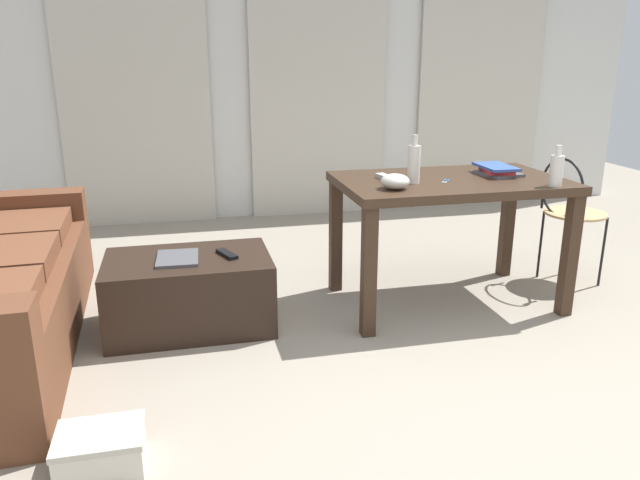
{
  "coord_description": "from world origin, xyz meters",
  "views": [
    {
      "loc": [
        -1.26,
        -1.72,
        1.42
      ],
      "look_at": [
        -0.5,
        1.48,
        0.41
      ],
      "focal_mm": 34.06,
      "sensor_mm": 36.0,
      "label": 1
    }
  ],
  "objects_px": {
    "bottle_near": "(556,170)",
    "scissors": "(446,181)",
    "bowl": "(395,181)",
    "tv_remote_primary": "(227,254)",
    "coffee_table": "(190,292)",
    "bottle_far": "(414,163)",
    "craft_table": "(450,197)",
    "magazine": "(177,258)",
    "shoebox": "(101,450)",
    "wire_chair": "(569,205)",
    "tv_remote_on_table": "(386,178)",
    "book_stack": "(497,170)"
  },
  "relations": [
    {
      "from": "coffee_table",
      "to": "bottle_far",
      "type": "xyz_separation_m",
      "value": [
        1.23,
        -0.06,
        0.66
      ]
    },
    {
      "from": "wire_chair",
      "to": "scissors",
      "type": "relative_size",
      "value": 8.8
    },
    {
      "from": "bottle_near",
      "to": "bottle_far",
      "type": "xyz_separation_m",
      "value": [
        -0.7,
        0.25,
        0.02
      ]
    },
    {
      "from": "scissors",
      "to": "shoebox",
      "type": "xyz_separation_m",
      "value": [
        -1.78,
        -1.08,
        -0.68
      ]
    },
    {
      "from": "craft_table",
      "to": "scissors",
      "type": "relative_size",
      "value": 13.65
    },
    {
      "from": "coffee_table",
      "to": "bowl",
      "type": "xyz_separation_m",
      "value": [
        1.08,
        -0.18,
        0.59
      ]
    },
    {
      "from": "bowl",
      "to": "magazine",
      "type": "relative_size",
      "value": 0.55
    },
    {
      "from": "book_stack",
      "to": "tv_remote_on_table",
      "type": "xyz_separation_m",
      "value": [
        -0.67,
        0.02,
        -0.02
      ]
    },
    {
      "from": "scissors",
      "to": "bowl",
      "type": "bearing_deg",
      "value": -160.1
    },
    {
      "from": "bowl",
      "to": "tv_remote_primary",
      "type": "height_order",
      "value": "bowl"
    },
    {
      "from": "coffee_table",
      "to": "book_stack",
      "type": "height_order",
      "value": "book_stack"
    },
    {
      "from": "coffee_table",
      "to": "scissors",
      "type": "distance_m",
      "value": 1.53
    },
    {
      "from": "shoebox",
      "to": "bottle_near",
      "type": "bearing_deg",
      "value": 19.83
    },
    {
      "from": "craft_table",
      "to": "magazine",
      "type": "xyz_separation_m",
      "value": [
        -1.54,
        -0.03,
        -0.24
      ]
    },
    {
      "from": "wire_chair",
      "to": "magazine",
      "type": "bearing_deg",
      "value": -176.67
    },
    {
      "from": "bottle_near",
      "to": "bottle_far",
      "type": "distance_m",
      "value": 0.75
    },
    {
      "from": "coffee_table",
      "to": "book_stack",
      "type": "relative_size",
      "value": 3.06
    },
    {
      "from": "craft_table",
      "to": "bottle_near",
      "type": "distance_m",
      "value": 0.59
    },
    {
      "from": "coffee_table",
      "to": "tv_remote_primary",
      "type": "bearing_deg",
      "value": -4.37
    },
    {
      "from": "tv_remote_primary",
      "to": "shoebox",
      "type": "relative_size",
      "value": 0.57
    },
    {
      "from": "wire_chair",
      "to": "bowl",
      "type": "relative_size",
      "value": 5.38
    },
    {
      "from": "coffee_table",
      "to": "magazine",
      "type": "xyz_separation_m",
      "value": [
        -0.05,
        -0.02,
        0.2
      ]
    },
    {
      "from": "wire_chair",
      "to": "tv_remote_on_table",
      "type": "xyz_separation_m",
      "value": [
        -1.23,
        -0.06,
        0.24
      ]
    },
    {
      "from": "bottle_near",
      "to": "book_stack",
      "type": "distance_m",
      "value": 0.39
    },
    {
      "from": "coffee_table",
      "to": "tv_remote_primary",
      "type": "relative_size",
      "value": 4.93
    },
    {
      "from": "magazine",
      "to": "shoebox",
      "type": "height_order",
      "value": "magazine"
    },
    {
      "from": "tv_remote_on_table",
      "to": "wire_chair",
      "type": "bearing_deg",
      "value": -6.93
    },
    {
      "from": "bowl",
      "to": "tv_remote_primary",
      "type": "bearing_deg",
      "value": 169.19
    },
    {
      "from": "bottle_near",
      "to": "book_stack",
      "type": "height_order",
      "value": "bottle_near"
    },
    {
      "from": "bottle_near",
      "to": "book_stack",
      "type": "xyz_separation_m",
      "value": [
        -0.15,
        0.35,
        -0.06
      ]
    },
    {
      "from": "bottle_far",
      "to": "magazine",
      "type": "distance_m",
      "value": 1.36
    },
    {
      "from": "coffee_table",
      "to": "scissors",
      "type": "relative_size",
      "value": 9.33
    },
    {
      "from": "tv_remote_on_table",
      "to": "tv_remote_primary",
      "type": "relative_size",
      "value": 1.0
    },
    {
      "from": "bottle_far",
      "to": "tv_remote_primary",
      "type": "relative_size",
      "value": 1.49
    },
    {
      "from": "bottle_near",
      "to": "bottle_far",
      "type": "relative_size",
      "value": 0.83
    },
    {
      "from": "wire_chair",
      "to": "scissors",
      "type": "height_order",
      "value": "wire_chair"
    },
    {
      "from": "tv_remote_primary",
      "to": "shoebox",
      "type": "xyz_separation_m",
      "value": [
        -0.56,
        -1.12,
        -0.33
      ]
    },
    {
      "from": "coffee_table",
      "to": "bowl",
      "type": "height_order",
      "value": "bowl"
    },
    {
      "from": "coffee_table",
      "to": "bottle_far",
      "type": "bearing_deg",
      "value": -2.83
    },
    {
      "from": "bottle_far",
      "to": "tv_remote_primary",
      "type": "height_order",
      "value": "bottle_far"
    },
    {
      "from": "craft_table",
      "to": "scissors",
      "type": "xyz_separation_m",
      "value": [
        -0.06,
        -0.06,
        0.11
      ]
    },
    {
      "from": "shoebox",
      "to": "scissors",
      "type": "bearing_deg",
      "value": 31.27
    },
    {
      "from": "bottle_near",
      "to": "scissors",
      "type": "relative_size",
      "value": 2.35
    },
    {
      "from": "coffee_table",
      "to": "craft_table",
      "type": "bearing_deg",
      "value": 0.24
    },
    {
      "from": "wire_chair",
      "to": "scissors",
      "type": "xyz_separation_m",
      "value": [
        -0.92,
        -0.18,
        0.23
      ]
    },
    {
      "from": "scissors",
      "to": "shoebox",
      "type": "bearing_deg",
      "value": -148.73
    },
    {
      "from": "coffee_table",
      "to": "scissors",
      "type": "xyz_separation_m",
      "value": [
        1.43,
        -0.06,
        0.55
      ]
    },
    {
      "from": "bottle_near",
      "to": "coffee_table",
      "type": "bearing_deg",
      "value": 170.82
    },
    {
      "from": "bottle_near",
      "to": "tv_remote_on_table",
      "type": "xyz_separation_m",
      "value": [
        -0.82,
        0.37,
        -0.08
      ]
    },
    {
      "from": "magazine",
      "to": "shoebox",
      "type": "bearing_deg",
      "value": -102.51
    }
  ]
}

